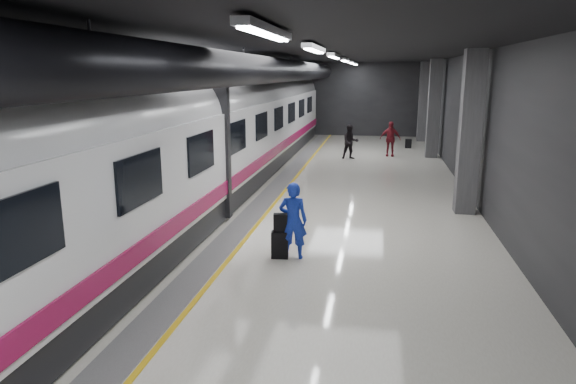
{
  "coord_description": "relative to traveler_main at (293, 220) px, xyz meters",
  "views": [
    {
      "loc": [
        2.08,
        -12.76,
        3.86
      ],
      "look_at": [
        0.18,
        -2.02,
        1.33
      ],
      "focal_mm": 32.0,
      "sensor_mm": 36.0,
      "label": 1
    }
  ],
  "objects": [
    {
      "name": "ground",
      "position": [
        -0.37,
        2.49,
        -0.83
      ],
      "size": [
        40.0,
        40.0,
        0.0
      ],
      "primitive_type": "plane",
      "color": "silver",
      "rests_on": "ground"
    },
    {
      "name": "platform_hall",
      "position": [
        -0.65,
        3.44,
        2.71
      ],
      "size": [
        10.02,
        40.02,
        4.51
      ],
      "color": "black",
      "rests_on": "ground"
    },
    {
      "name": "train",
      "position": [
        -3.61,
        2.49,
        1.24
      ],
      "size": [
        3.05,
        38.0,
        4.05
      ],
      "color": "black",
      "rests_on": "ground"
    },
    {
      "name": "traveler_main",
      "position": [
        0.0,
        0.0,
        0.0
      ],
      "size": [
        0.62,
        0.42,
        1.65
      ],
      "primitive_type": "imported",
      "rotation": [
        0.0,
        0.0,
        3.18
      ],
      "color": "#1C2ED3",
      "rests_on": "ground"
    },
    {
      "name": "suitcase_main",
      "position": [
        -0.27,
        -0.06,
        -0.53
      ],
      "size": [
        0.38,
        0.27,
        0.58
      ],
      "primitive_type": "cube",
      "rotation": [
        0.0,
        0.0,
        0.12
      ],
      "color": "black",
      "rests_on": "ground"
    },
    {
      "name": "shoulder_bag",
      "position": [
        -0.27,
        -0.04,
        -0.05
      ],
      "size": [
        0.31,
        0.2,
        0.39
      ],
      "primitive_type": "cube",
      "rotation": [
        0.0,
        0.0,
        0.16
      ],
      "color": "black",
      "rests_on": "suitcase_main"
    },
    {
      "name": "traveler_far_a",
      "position": [
        0.45,
        13.28,
        -0.04
      ],
      "size": [
        0.91,
        0.79,
        1.57
      ],
      "primitive_type": "imported",
      "rotation": [
        0.0,
        0.0,
        0.3
      ],
      "color": "black",
      "rests_on": "ground"
    },
    {
      "name": "traveler_far_b",
      "position": [
        2.26,
        14.45,
        -0.0
      ],
      "size": [
        0.97,
        0.43,
        1.64
      ],
      "primitive_type": "imported",
      "rotation": [
        0.0,
        0.0,
        -0.03
      ],
      "color": "maroon",
      "rests_on": "ground"
    },
    {
      "name": "suitcase_far",
      "position": [
        3.28,
        17.32,
        -0.59
      ],
      "size": [
        0.33,
        0.21,
        0.48
      ],
      "primitive_type": "cube",
      "rotation": [
        0.0,
        0.0,
        -0.01
      ],
      "color": "black",
      "rests_on": "ground"
    }
  ]
}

